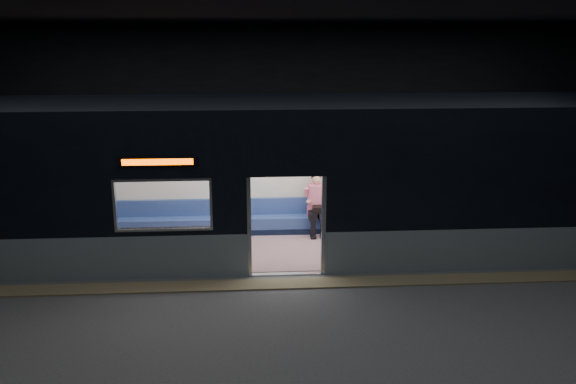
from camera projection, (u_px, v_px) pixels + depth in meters
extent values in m
cube|color=#47494C|center=(290.00, 297.00, 11.34)|extent=(24.00, 14.00, 0.01)
cube|color=black|center=(291.00, 19.00, 10.06)|extent=(24.00, 14.00, 0.04)
cube|color=black|center=(273.00, 113.00, 17.42)|extent=(24.00, 0.04, 5.00)
cube|color=#8C7F59|center=(288.00, 284.00, 11.87)|extent=(22.80, 0.50, 0.03)
cube|color=gray|center=(40.00, 259.00, 11.93)|extent=(8.30, 0.12, 0.90)
cube|color=gray|center=(521.00, 248.00, 12.56)|extent=(8.30, 0.12, 0.90)
cube|color=black|center=(31.00, 180.00, 11.52)|extent=(8.30, 0.12, 2.30)
cube|color=black|center=(529.00, 172.00, 12.15)|extent=(8.30, 0.12, 2.30)
cube|color=black|center=(286.00, 147.00, 11.69)|extent=(1.40, 0.12, 1.15)
cube|color=#B7BABC|center=(249.00, 227.00, 12.05)|extent=(0.08, 0.14, 2.05)
cube|color=#B7BABC|center=(323.00, 226.00, 12.15)|extent=(0.08, 0.14, 2.05)
cube|color=black|center=(158.00, 162.00, 11.51)|extent=(1.50, 0.04, 0.18)
cube|color=#E84900|center=(158.00, 162.00, 11.50)|extent=(1.34, 0.03, 0.12)
cube|color=beige|center=(279.00, 167.00, 14.73)|extent=(18.00, 0.12, 3.20)
cube|color=black|center=(282.00, 104.00, 12.91)|extent=(18.00, 3.00, 0.15)
cube|color=#896463|center=(282.00, 249.00, 13.75)|extent=(17.76, 2.76, 0.04)
cube|color=beige|center=(282.00, 147.00, 13.15)|extent=(17.76, 2.76, 0.10)
cube|color=#2D4882|center=(280.00, 224.00, 14.77)|extent=(11.00, 0.48, 0.41)
cube|color=#2D4882|center=(279.00, 206.00, 14.85)|extent=(11.00, 0.10, 0.40)
cube|color=#6E5057|center=(124.00, 261.00, 12.42)|extent=(4.40, 0.48, 0.41)
cube|color=#6E5057|center=(441.00, 253.00, 12.85)|extent=(4.40, 0.48, 0.41)
cylinder|color=silver|center=(239.00, 216.00, 12.30)|extent=(0.04, 0.04, 2.26)
cylinder|color=silver|center=(240.00, 188.00, 14.48)|extent=(0.04, 0.04, 2.26)
cylinder|color=silver|center=(332.00, 214.00, 12.42)|extent=(0.04, 0.04, 2.26)
cylinder|color=silver|center=(319.00, 186.00, 14.60)|extent=(0.04, 0.04, 2.26)
cylinder|color=silver|center=(280.00, 155.00, 14.29)|extent=(11.00, 0.03, 0.03)
cube|color=black|center=(312.00, 215.00, 14.51)|extent=(0.19, 0.51, 0.17)
cube|color=black|center=(322.00, 215.00, 14.52)|extent=(0.19, 0.51, 0.17)
cylinder|color=black|center=(313.00, 229.00, 14.36)|extent=(0.12, 0.12, 0.43)
cylinder|color=black|center=(323.00, 229.00, 14.37)|extent=(0.12, 0.12, 0.43)
cube|color=#E26C8B|center=(316.00, 211.00, 14.72)|extent=(0.44, 0.24, 0.22)
cylinder|color=#E26C8B|center=(316.00, 196.00, 14.65)|extent=(0.47, 0.47, 0.57)
sphere|color=tan|center=(316.00, 180.00, 14.52)|extent=(0.23, 0.23, 0.23)
sphere|color=black|center=(316.00, 177.00, 14.56)|extent=(0.24, 0.24, 0.24)
cube|color=black|center=(319.00, 209.00, 14.40)|extent=(0.37, 0.34, 0.15)
cube|color=white|center=(481.00, 168.00, 15.00)|extent=(1.07, 0.03, 0.70)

